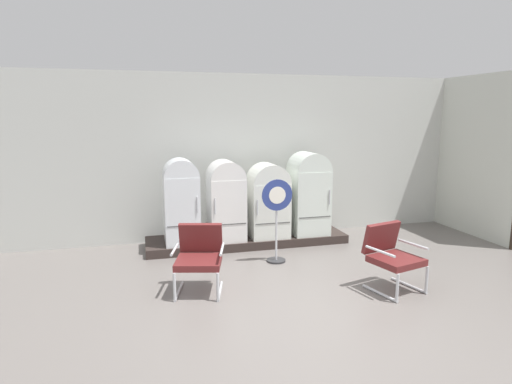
% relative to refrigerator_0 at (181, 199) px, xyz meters
% --- Properties ---
extents(ground, '(12.00, 10.00, 0.05)m').
position_rel_refrigerator_0_xyz_m(ground, '(1.24, -2.89, -0.99)').
color(ground, slate).
extents(back_wall, '(11.76, 0.12, 3.22)m').
position_rel_refrigerator_0_xyz_m(back_wall, '(1.24, 0.77, 0.66)').
color(back_wall, silver).
rests_on(back_wall, ground).
extents(side_wall_right, '(0.16, 2.20, 3.22)m').
position_rel_refrigerator_0_xyz_m(side_wall_right, '(5.90, -0.42, 0.63)').
color(side_wall_right, beige).
rests_on(side_wall_right, ground).
extents(display_plinth, '(3.78, 0.95, 0.16)m').
position_rel_refrigerator_0_xyz_m(display_plinth, '(1.24, 0.13, -0.89)').
color(display_plinth, '#322824').
rests_on(display_plinth, ground).
extents(refrigerator_0, '(0.61, 0.64, 1.52)m').
position_rel_refrigerator_0_xyz_m(refrigerator_0, '(0.00, 0.00, 0.00)').
color(refrigerator_0, white).
rests_on(refrigerator_0, display_plinth).
extents(refrigerator_1, '(0.64, 0.72, 1.46)m').
position_rel_refrigerator_0_xyz_m(refrigerator_1, '(0.81, 0.04, -0.03)').
color(refrigerator_1, white).
rests_on(refrigerator_1, display_plinth).
extents(refrigerator_2, '(0.72, 0.67, 1.39)m').
position_rel_refrigerator_0_xyz_m(refrigerator_2, '(1.61, 0.01, -0.08)').
color(refrigerator_2, white).
rests_on(refrigerator_2, display_plinth).
extents(refrigerator_3, '(0.68, 0.73, 1.58)m').
position_rel_refrigerator_0_xyz_m(refrigerator_3, '(2.44, 0.04, 0.03)').
color(refrigerator_3, silver).
rests_on(refrigerator_3, display_plinth).
extents(armchair_left, '(0.79, 0.82, 0.92)m').
position_rel_refrigerator_0_xyz_m(armchair_left, '(0.07, -1.84, -0.45)').
color(armchair_left, silver).
rests_on(armchair_left, ground).
extents(armchair_right, '(0.79, 0.83, 0.92)m').
position_rel_refrigerator_0_xyz_m(armchair_right, '(2.68, -2.48, -0.45)').
color(armchair_right, silver).
rests_on(armchair_right, ground).
extents(sign_stand, '(0.52, 0.32, 1.40)m').
position_rel_refrigerator_0_xyz_m(sign_stand, '(1.47, -0.98, -0.24)').
color(sign_stand, '#2D2D30').
rests_on(sign_stand, ground).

